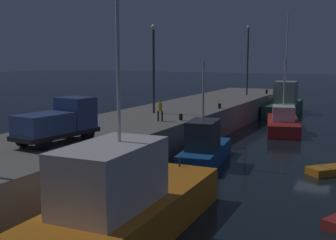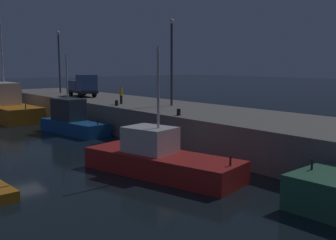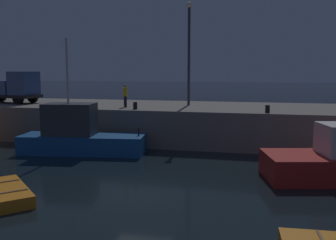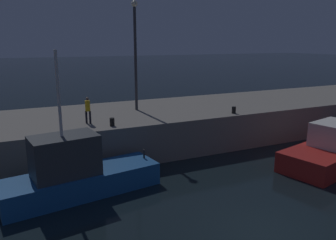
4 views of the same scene
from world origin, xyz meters
name	(u,v)px [view 2 (image 2 of 4)]	position (x,y,z in m)	size (l,w,h in m)	color
ground_plane	(23,155)	(0.00, 0.00, 0.00)	(320.00, 320.00, 0.00)	black
pier_quay	(170,120)	(0.00, 12.92, 1.24)	(64.98, 8.52, 2.48)	gray
fishing_boat_blue	(6,107)	(-19.13, 4.75, 1.43)	(11.77, 4.27, 11.03)	orange
fishing_boat_white	(72,121)	(-5.95, 6.46, 1.12)	(7.81, 3.36, 6.98)	#195193
fishing_boat_orange	(159,159)	(9.58, 4.30, 0.86)	(9.78, 5.03, 7.04)	red
lamp_post_west	(59,57)	(-21.34, 12.23, 7.07)	(0.44, 0.44, 7.83)	#38383D
lamp_post_east	(172,55)	(-0.35, 13.40, 6.92)	(0.44, 0.44, 7.54)	#38383D
utility_truck	(83,86)	(-14.49, 11.92, 3.71)	(5.29, 2.57, 2.50)	black
dockworker	(121,94)	(-4.40, 10.70, 3.40)	(0.41, 0.41, 1.60)	black
bollard_central	(179,112)	(5.31, 9.39, 2.72)	(0.28, 0.28, 0.47)	black
bollard_east	(117,103)	(-3.26, 9.49, 2.72)	(0.28, 0.28, 0.48)	black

